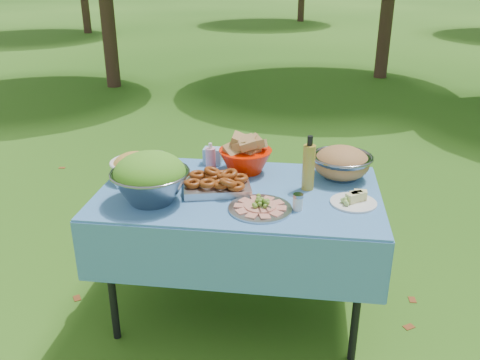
% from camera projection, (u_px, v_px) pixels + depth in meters
% --- Properties ---
extents(ground, '(80.00, 80.00, 0.00)m').
position_uv_depth(ground, '(239.00, 309.00, 2.96)').
color(ground, '#11380A').
rests_on(ground, ground).
extents(picnic_table, '(1.46, 0.86, 0.76)m').
position_uv_depth(picnic_table, '(239.00, 253.00, 2.81)').
color(picnic_table, '#84CAFE').
rests_on(picnic_table, ground).
extents(salad_bowl, '(0.40, 0.40, 0.25)m').
position_uv_depth(salad_bowl, '(150.00, 178.00, 2.49)').
color(salad_bowl, gray).
rests_on(salad_bowl, picnic_table).
extents(pasta_bowl_white, '(0.33, 0.33, 0.15)m').
position_uv_depth(pasta_bowl_white, '(135.00, 166.00, 2.78)').
color(pasta_bowl_white, silver).
rests_on(pasta_bowl_white, picnic_table).
extents(plate_stack, '(0.26, 0.26, 0.05)m').
position_uv_depth(plate_stack, '(151.00, 160.00, 3.01)').
color(plate_stack, silver).
rests_on(plate_stack, picnic_table).
extents(wipes_box, '(0.11, 0.08, 0.10)m').
position_uv_depth(wipes_box, '(213.00, 156.00, 3.00)').
color(wipes_box, '#85BBDB').
rests_on(wipes_box, picnic_table).
extents(sanitizer_bottle, '(0.07, 0.07, 0.16)m').
position_uv_depth(sanitizer_bottle, '(211.00, 157.00, 2.89)').
color(sanitizer_bottle, pink).
rests_on(sanitizer_bottle, picnic_table).
extents(bread_bowl, '(0.37, 0.37, 0.20)m').
position_uv_depth(bread_bowl, '(245.00, 155.00, 2.86)').
color(bread_bowl, '#F01C00').
rests_on(bread_bowl, picnic_table).
extents(pasta_bowl_steel, '(0.42, 0.42, 0.18)m').
position_uv_depth(pasta_bowl_steel, '(342.00, 162.00, 2.79)').
color(pasta_bowl_steel, gray).
rests_on(pasta_bowl_steel, picnic_table).
extents(fried_tray, '(0.39, 0.32, 0.08)m').
position_uv_depth(fried_tray, '(217.00, 183.00, 2.64)').
color(fried_tray, '#B2B1B6').
rests_on(fried_tray, picnic_table).
extents(charcuterie_platter, '(0.35, 0.35, 0.07)m').
position_uv_depth(charcuterie_platter, '(260.00, 203.00, 2.44)').
color(charcuterie_platter, '#AAADB1').
rests_on(charcuterie_platter, picnic_table).
extents(oil_bottle, '(0.08, 0.08, 0.29)m').
position_uv_depth(oil_bottle, '(309.00, 163.00, 2.62)').
color(oil_bottle, '#AE9331').
rests_on(oil_bottle, picnic_table).
extents(cheese_plate, '(0.30, 0.30, 0.06)m').
position_uv_depth(cheese_plate, '(354.00, 198.00, 2.50)').
color(cheese_plate, silver).
rests_on(cheese_plate, picnic_table).
extents(shaker, '(0.06, 0.06, 0.08)m').
position_uv_depth(shaker, '(298.00, 202.00, 2.44)').
color(shaker, silver).
rests_on(shaker, picnic_table).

